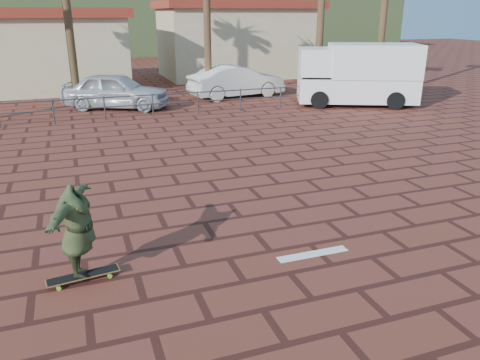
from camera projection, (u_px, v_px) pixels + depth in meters
name	position (u px, v px, depth m)	size (l,w,h in m)	color
ground	(255.00, 233.00, 9.56)	(120.00, 120.00, 0.00)	maroon
paint_stripe	(313.00, 254.00, 8.72)	(1.40, 0.22, 0.01)	white
guardrail	(153.00, 101.00, 19.97)	(24.06, 0.06, 1.00)	#47494F
building_west	(14.00, 50.00, 26.39)	(12.60, 7.60, 4.50)	beige
building_east	(236.00, 39.00, 32.51)	(10.60, 6.60, 5.00)	beige
hill_front	(94.00, 24.00, 52.87)	(70.00, 18.00, 6.00)	#384C28
longboard	(83.00, 276.00, 7.82)	(1.21, 0.41, 0.12)	olive
skateboarder	(77.00, 231.00, 7.54)	(1.98, 0.54, 1.61)	#313B1F
campervan	(358.00, 73.00, 22.34)	(6.01, 4.31, 2.88)	white
car_silver	(116.00, 91.00, 21.73)	(1.95, 4.85, 1.65)	#B6B9BE
car_white	(237.00, 81.00, 24.62)	(1.77, 5.06, 1.67)	silver
street_sign	(373.00, 69.00, 23.13)	(0.45, 0.20, 2.31)	gray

